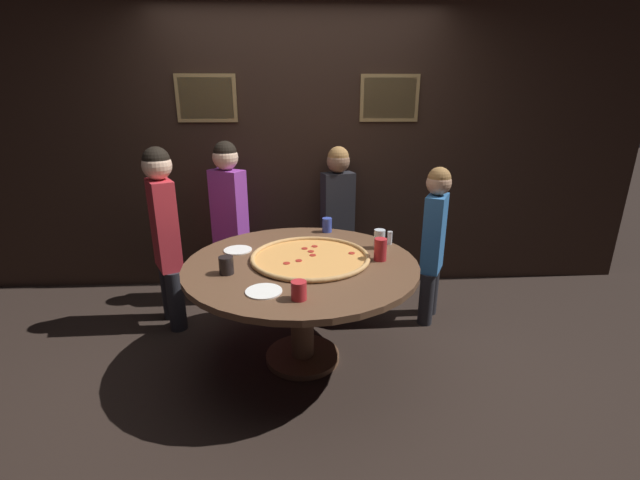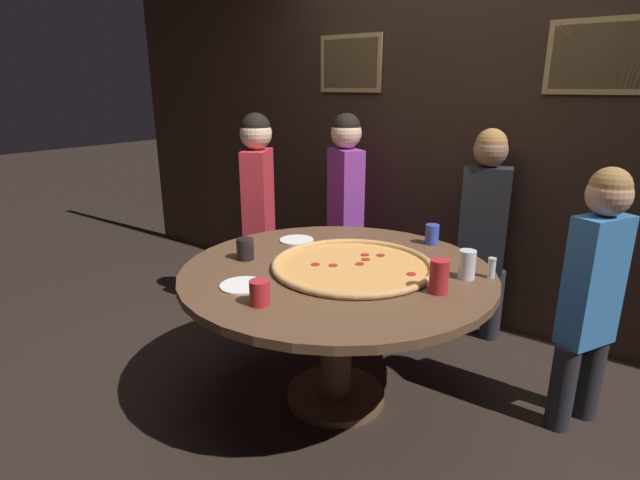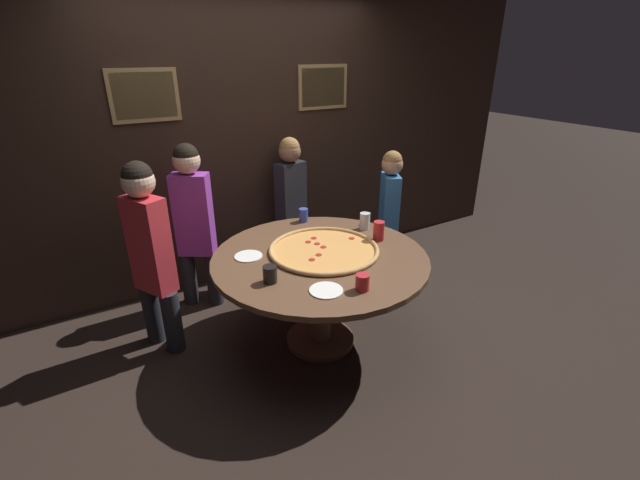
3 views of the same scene
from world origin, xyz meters
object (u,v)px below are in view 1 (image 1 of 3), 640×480
(drink_cup_beside_pizza, at_px, (298,290))
(white_plate_far_back, at_px, (263,291))
(diner_far_left, at_px, (434,237))
(diner_centre_back, at_px, (164,229))
(drink_cup_far_left, at_px, (379,239))
(drink_cup_front_edge, at_px, (226,265))
(giant_pizza, at_px, (310,257))
(dining_table, at_px, (301,281))
(condiment_shaker, at_px, (389,238))
(drink_cup_by_shaker, at_px, (380,249))
(diner_side_right, at_px, (337,212))
(white_plate_near_front, at_px, (237,250))
(diner_side_left, at_px, (229,213))
(drink_cup_centre_back, at_px, (327,225))

(drink_cup_beside_pizza, height_order, white_plate_far_back, drink_cup_beside_pizza)
(diner_far_left, bearing_deg, drink_cup_beside_pizza, -17.43)
(diner_centre_back, bearing_deg, drink_cup_far_left, -129.26)
(drink_cup_beside_pizza, xyz_separation_m, white_plate_far_back, (-0.20, 0.10, -0.05))
(drink_cup_front_edge, bearing_deg, giant_pizza, 22.50)
(dining_table, height_order, condiment_shaker, condiment_shaker)
(giant_pizza, height_order, drink_cup_by_shaker, drink_cup_by_shaker)
(dining_table, xyz_separation_m, condiment_shaker, (0.65, 0.32, 0.18))
(drink_cup_front_edge, distance_m, diner_side_right, 1.52)
(white_plate_near_front, distance_m, diner_centre_back, 0.68)
(drink_cup_front_edge, distance_m, condiment_shaker, 1.21)
(white_plate_far_back, xyz_separation_m, condiment_shaker, (0.86, 0.76, 0.05))
(dining_table, distance_m, drink_cup_far_left, 0.64)
(giant_pizza, distance_m, drink_cup_front_edge, 0.56)
(drink_cup_far_left, distance_m, diner_side_left, 1.40)
(diner_far_left, bearing_deg, white_plate_far_back, -24.95)
(drink_cup_centre_back, bearing_deg, dining_table, -108.09)
(giant_pizza, bearing_deg, diner_far_left, 26.46)
(white_plate_near_front, relative_size, condiment_shaker, 2.03)
(drink_cup_far_left, xyz_separation_m, white_plate_far_back, (-0.77, -0.68, -0.06))
(white_plate_far_back, xyz_separation_m, diner_side_right, (0.55, 1.57, 0.03))
(drink_cup_beside_pizza, bearing_deg, giant_pizza, 82.65)
(white_plate_near_front, distance_m, condiment_shaker, 1.10)
(condiment_shaker, bearing_deg, diner_side_right, 111.19)
(dining_table, relative_size, drink_cup_beside_pizza, 14.73)
(giant_pizza, xyz_separation_m, diner_side_right, (0.28, 1.08, 0.02))
(dining_table, relative_size, diner_side_right, 1.13)
(drink_cup_by_shaker, height_order, diner_far_left, diner_far_left)
(white_plate_far_back, distance_m, diner_centre_back, 1.30)
(drink_cup_beside_pizza, xyz_separation_m, diner_centre_back, (-1.03, 1.09, 0.02))
(drink_cup_centre_back, xyz_separation_m, diner_far_left, (0.84, -0.10, -0.08))
(drink_cup_front_edge, distance_m, diner_far_left, 1.67)
(dining_table, height_order, drink_cup_centre_back, drink_cup_centre_back)
(white_plate_near_front, bearing_deg, drink_cup_beside_pizza, -60.90)
(condiment_shaker, bearing_deg, white_plate_far_back, -138.58)
(drink_cup_front_edge, xyz_separation_m, white_plate_near_front, (0.01, 0.41, -0.05))
(dining_table, xyz_separation_m, white_plate_near_front, (-0.45, 0.24, 0.14))
(drink_cup_beside_pizza, bearing_deg, condiment_shaker, 52.23)
(dining_table, xyz_separation_m, drink_cup_far_left, (0.56, 0.25, 0.20))
(dining_table, distance_m, drink_cup_by_shaker, 0.56)
(dining_table, relative_size, diner_side_left, 1.08)
(drink_cup_beside_pizza, height_order, drink_cup_by_shaker, drink_cup_by_shaker)
(diner_side_right, bearing_deg, drink_cup_far_left, 87.57)
(condiment_shaker, bearing_deg, drink_cup_centre_back, 144.08)
(drink_cup_centre_back, xyz_separation_m, white_plate_near_front, (-0.66, -0.40, -0.05))
(drink_cup_far_left, bearing_deg, diner_centre_back, 168.98)
(drink_cup_far_left, height_order, condiment_shaker, drink_cup_far_left)
(condiment_shaker, bearing_deg, diner_far_left, 28.57)
(drink_cup_centre_back, height_order, drink_cup_beside_pizza, drink_cup_centre_back)
(drink_cup_by_shaker, xyz_separation_m, condiment_shaker, (0.13, 0.31, -0.03))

